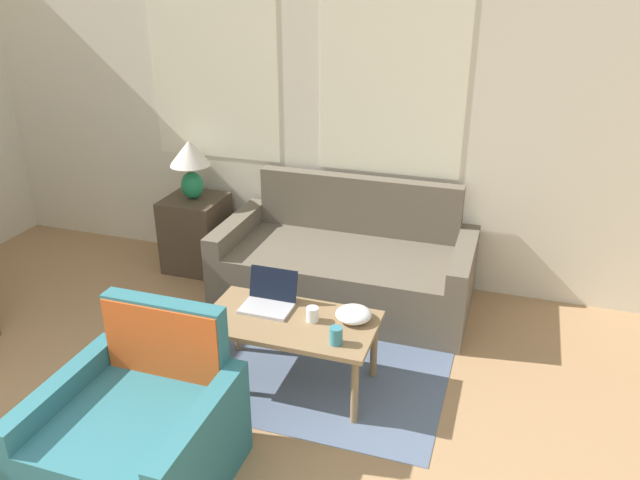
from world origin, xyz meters
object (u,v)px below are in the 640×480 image
at_px(coffee_table, 290,327).
at_px(laptop, 269,299).
at_px(cup_yellow, 312,314).
at_px(table_lamp, 190,161).
at_px(cup_navy, 336,336).
at_px(couch, 346,266).
at_px(snack_bowl, 354,314).
at_px(armchair, 141,435).

height_order(coffee_table, laptop, laptop).
bearing_deg(coffee_table, cup_yellow, 14.21).
height_order(table_lamp, cup_navy, table_lamp).
relative_size(table_lamp, coffee_table, 0.47).
xyz_separation_m(couch, coffee_table, (-0.03, -1.15, 0.13)).
distance_m(coffee_table, cup_navy, 0.38).
bearing_deg(snack_bowl, cup_yellow, -159.65).
distance_m(laptop, cup_navy, 0.58).
bearing_deg(couch, cup_navy, -76.67).
bearing_deg(laptop, coffee_table, -31.58).
bearing_deg(cup_yellow, table_lamp, 139.60).
distance_m(table_lamp, coffee_table, 1.92).
xyz_separation_m(couch, cup_navy, (0.31, -1.30, 0.24)).
bearing_deg(cup_yellow, snack_bowl, 20.35).
xyz_separation_m(armchair, cup_navy, (0.76, 0.80, 0.24)).
bearing_deg(laptop, couch, 78.89).
bearing_deg(coffee_table, cup_navy, -24.81).
distance_m(couch, snack_bowl, 1.11).
bearing_deg(cup_navy, snack_bowl, 84.38).
height_order(couch, laptop, couch).
distance_m(armchair, table_lamp, 2.50).
distance_m(table_lamp, cup_yellow, 1.97).
relative_size(coffee_table, cup_yellow, 11.63).
relative_size(cup_yellow, snack_bowl, 0.41).
relative_size(armchair, cup_yellow, 9.70).
xyz_separation_m(cup_navy, cup_yellow, (-0.20, 0.19, -0.01)).
xyz_separation_m(couch, snack_bowl, (0.34, -1.03, 0.23)).
height_order(couch, cup_yellow, couch).
relative_size(couch, laptop, 6.12).
distance_m(couch, cup_navy, 1.36).
bearing_deg(table_lamp, armchair, -68.11).
bearing_deg(snack_bowl, armchair, -126.32).
bearing_deg(cup_yellow, armchair, -119.55).
xyz_separation_m(armchair, cup_yellow, (0.56, 0.99, 0.23)).
bearing_deg(coffee_table, table_lamp, 136.15).
height_order(cup_navy, cup_yellow, cup_navy).
distance_m(laptop, cup_yellow, 0.32).
relative_size(coffee_table, laptop, 3.36).
distance_m(cup_navy, cup_yellow, 0.28).
bearing_deg(cup_yellow, laptop, 166.17).
relative_size(armchair, snack_bowl, 3.98).
bearing_deg(armchair, couch, 77.78).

